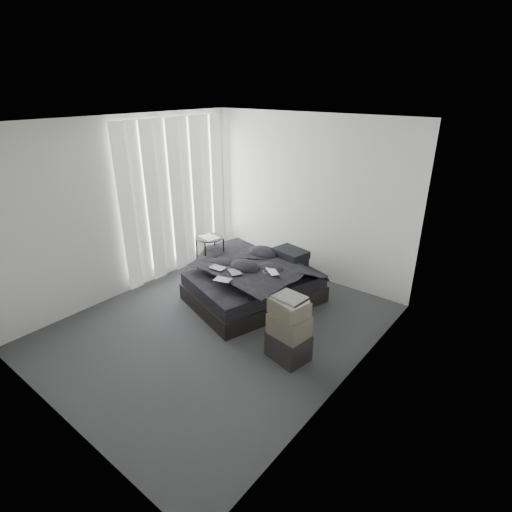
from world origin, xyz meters
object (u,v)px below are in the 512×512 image
Objects in this scene: bed at (254,293)px; laptop at (269,268)px; box_lower at (288,346)px; side_stand at (211,260)px.

laptop is (0.32, -0.05, 0.53)m from bed.
laptop is 0.63× the size of box_lower.
box_lower is (2.09, -0.85, -0.22)m from side_stand.
box_lower is (0.85, -0.76, -0.48)m from laptop.
side_stand is (-0.91, 0.04, 0.26)m from bed.
side_stand is (-1.24, 0.09, -0.26)m from laptop.
bed is 6.24× the size of laptop.
side_stand is at bearing -165.31° from bed.
laptop is 1.27m from side_stand.
bed is at bearing 145.35° from box_lower.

